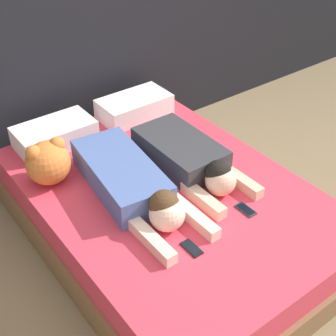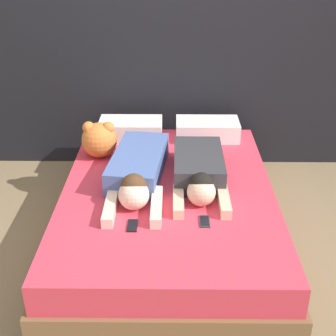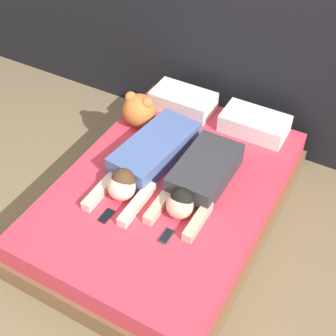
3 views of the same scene
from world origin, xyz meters
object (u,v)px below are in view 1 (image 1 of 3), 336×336
pillow_head_left (55,134)px  person_left (132,184)px  person_right (190,159)px  cell_phone_left (192,248)px  plush_toy (48,162)px  cell_phone_right (246,210)px  bed (168,212)px  pillow_head_right (134,107)px

pillow_head_left → person_left: person_left is taller
person_right → cell_phone_left: size_ratio=6.95×
plush_toy → person_right: bearing=-29.5°
cell_phone_left → cell_phone_right: 0.45m
bed → plush_toy: (-0.55, 0.50, 0.35)m
person_left → bed: bearing=-16.2°
bed → pillow_head_right: bearing=69.1°
pillow_head_right → cell_phone_left: pillow_head_right is taller
cell_phone_left → pillow_head_right: bearing=68.1°
pillow_head_right → cell_phone_right: bearing=-94.3°
cell_phone_left → person_right: bearing=51.9°
pillow_head_left → cell_phone_right: bearing=-66.7°
person_right → cell_phone_right: (0.01, -0.50, -0.09)m
cell_phone_right → plush_toy: bearing=129.8°
pillow_head_left → cell_phone_right: pillow_head_left is taller
bed → cell_phone_right: size_ratio=16.66×
pillow_head_right → cell_phone_left: size_ratio=4.15×
bed → pillow_head_right: (0.33, 0.87, 0.28)m
cell_phone_left → pillow_head_left: bearing=95.0°
cell_phone_left → cell_phone_right: bearing=6.3°
person_left → cell_phone_right: 0.68m
cell_phone_left → plush_toy: (-0.33, 0.99, 0.14)m
person_right → plush_toy: size_ratio=3.08×
bed → person_right: bearing=15.6°
plush_toy → pillow_head_right: bearing=22.9°
pillow_head_right → person_right: size_ratio=0.60×
cell_phone_left → cell_phone_right: same height
pillow_head_left → pillow_head_right: same height
person_right → plush_toy: bearing=150.5°
pillow_head_right → cell_phone_right: size_ratio=4.15×
person_left → person_right: (0.44, -0.00, 0.00)m
bed → pillow_head_right: pillow_head_right is taller
person_left → person_right: bearing=-0.2°
pillow_head_right → person_right: bearing=-97.9°
person_left → cell_phone_left: person_left is taller
bed → plush_toy: plush_toy is taller
person_left → cell_phone_right: person_left is taller
person_left → person_right: person_left is taller
pillow_head_left → pillow_head_right: 0.66m
bed → pillow_head_left: bearing=110.9°
person_right → cell_phone_right: size_ratio=6.95×
pillow_head_left → person_right: size_ratio=0.60×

